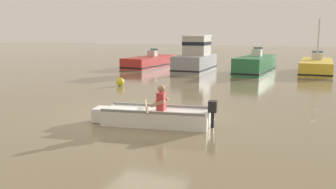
# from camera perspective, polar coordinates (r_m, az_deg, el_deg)

# --- Properties ---
(ground_plane) EXTENTS (120.00, 120.00, 0.00)m
(ground_plane) POSITION_cam_1_polar(r_m,az_deg,el_deg) (11.91, -3.72, -3.40)
(ground_plane) COLOR #7A6B4C
(rowboat_with_person) EXTENTS (3.73, 1.83, 1.19)m
(rowboat_with_person) POSITION_cam_1_polar(r_m,az_deg,el_deg) (10.84, -2.18, -3.37)
(rowboat_with_person) COLOR white
(rowboat_with_person) RESTS_ON ground
(moored_boat_red) EXTENTS (2.50, 5.71, 1.36)m
(moored_boat_red) POSITION_cam_1_polar(r_m,az_deg,el_deg) (28.32, -2.84, 5.09)
(moored_boat_red) COLOR #B72D28
(moored_boat_red) RESTS_ON ground
(moored_boat_grey) EXTENTS (2.03, 4.62, 2.42)m
(moored_boat_grey) POSITION_cam_1_polar(r_m,az_deg,el_deg) (25.57, 4.31, 5.74)
(moored_boat_grey) COLOR gray
(moored_boat_grey) RESTS_ON ground
(moored_boat_green) EXTENTS (2.26, 5.30, 1.67)m
(moored_boat_green) POSITION_cam_1_polar(r_m,az_deg,el_deg) (24.63, 13.37, 4.47)
(moored_boat_green) COLOR #287042
(moored_boat_green) RESTS_ON ground
(moored_boat_yellow) EXTENTS (2.19, 6.01, 3.53)m
(moored_boat_yellow) POSITION_cam_1_polar(r_m,az_deg,el_deg) (26.19, 22.06, 4.04)
(moored_boat_yellow) COLOR gold
(moored_boat_yellow) RESTS_ON ground
(mooring_buoy) EXTENTS (0.41, 0.41, 0.41)m
(mooring_buoy) POSITION_cam_1_polar(r_m,az_deg,el_deg) (18.54, -7.44, 1.96)
(mooring_buoy) COLOR yellow
(mooring_buoy) RESTS_ON ground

